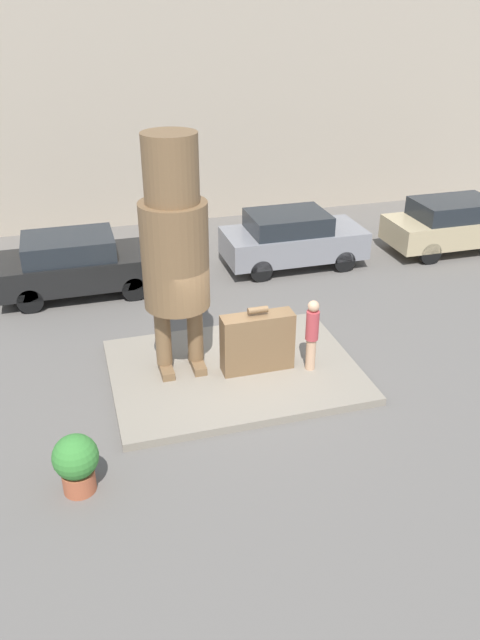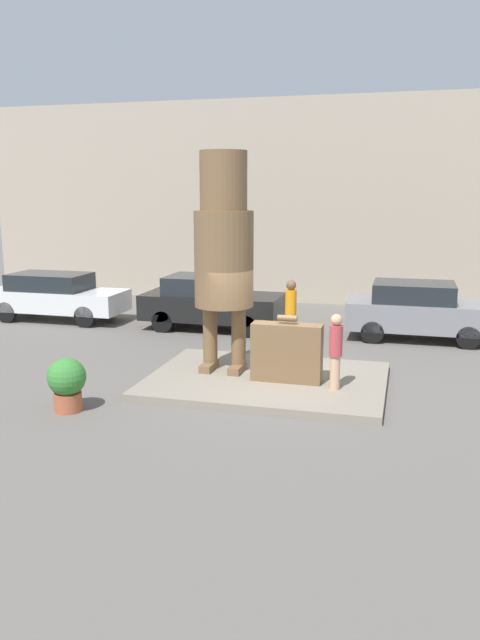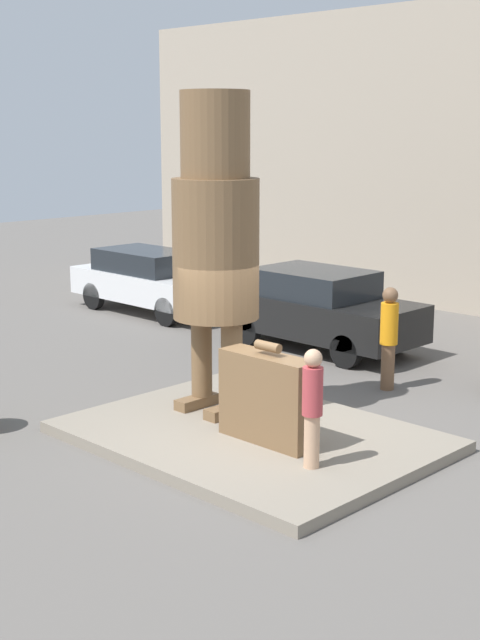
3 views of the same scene
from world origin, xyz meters
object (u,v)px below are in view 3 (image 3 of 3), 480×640
at_px(parked_car_white, 151,280).
at_px(parked_car_black, 319,308).
at_px(worker_hivis, 389,334).
at_px(giant_suitcase, 268,398).
at_px(statue_figure, 216,229).
at_px(tourist, 312,403).

xyz_separation_m(parked_car_white, parked_car_black, (5.36, 0.07, 0.04)).
bearing_deg(worker_hivis, giant_suitcase, -80.75).
bearing_deg(giant_suitcase, parked_car_black, 122.93).
xyz_separation_m(giant_suitcase, worker_hivis, (-0.62, 3.79, 0.20)).
distance_m(giant_suitcase, worker_hivis, 3.84).
relative_size(statue_figure, parked_car_white, 1.07).
relative_size(giant_suitcase, tourist, 0.95).
xyz_separation_m(statue_figure, parked_car_white, (-7.20, 4.68, -2.21)).
height_order(statue_figure, parked_car_white, statue_figure).
distance_m(giant_suitcase, parked_car_white, 10.17).
xyz_separation_m(parked_car_black, worker_hivis, (2.78, -1.46, 0.14)).
height_order(parked_car_black, worker_hivis, worker_hivis).
distance_m(parked_car_white, worker_hivis, 8.26).
distance_m(tourist, parked_car_black, 7.15).
relative_size(tourist, parked_car_white, 0.35).
height_order(giant_suitcase, worker_hivis, worker_hivis).
distance_m(statue_figure, parked_car_white, 8.87).
bearing_deg(statue_figure, worker_hivis, 74.13).
xyz_separation_m(statue_figure, worker_hivis, (0.94, 3.29, -2.03)).
xyz_separation_m(giant_suitcase, parked_car_white, (-8.76, 5.18, 0.02)).
xyz_separation_m(giant_suitcase, parked_car_black, (-3.40, 5.25, 0.06)).
height_order(giant_suitcase, parked_car_black, parked_car_black).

